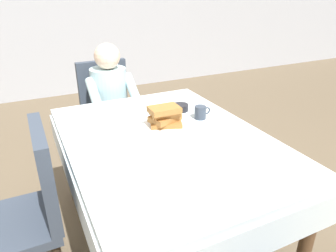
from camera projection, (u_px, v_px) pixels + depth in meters
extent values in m
plane|color=brown|center=(167.00, 235.00, 2.08)|extent=(14.00, 14.00, 0.00)
cube|color=silver|center=(167.00, 140.00, 1.78)|extent=(1.10, 1.50, 0.04)
cube|color=silver|center=(250.00, 245.00, 1.21)|extent=(1.10, 0.01, 0.18)
cube|color=silver|center=(126.00, 113.00, 2.45)|extent=(1.10, 0.01, 0.18)
cube|color=silver|center=(71.00, 180.00, 1.61)|extent=(0.01, 1.50, 0.18)
cube|color=silver|center=(242.00, 138.00, 2.05)|extent=(0.01, 1.50, 0.18)
cylinder|color=brown|center=(307.00, 241.00, 1.58)|extent=(0.07, 0.07, 0.70)
cylinder|color=brown|center=(71.00, 160.00, 2.30)|extent=(0.07, 0.07, 0.70)
cylinder|color=brown|center=(182.00, 136.00, 2.67)|extent=(0.07, 0.07, 0.70)
cube|color=#384251|center=(111.00, 121.00, 2.77)|extent=(0.44, 0.44, 0.05)
cube|color=#384251|center=(103.00, 87.00, 2.82)|extent=(0.44, 0.06, 0.48)
cylinder|color=#2D2319|center=(138.00, 148.00, 2.78)|extent=(0.04, 0.04, 0.40)
cylinder|color=#2D2319|center=(99.00, 157.00, 2.64)|extent=(0.04, 0.04, 0.40)
cylinder|color=#2D2319|center=(125.00, 132.00, 3.08)|extent=(0.04, 0.04, 0.40)
cylinder|color=#2D2319|center=(89.00, 139.00, 2.94)|extent=(0.04, 0.04, 0.40)
cylinder|color=silver|center=(110.00, 95.00, 2.64)|extent=(0.30, 0.30, 0.46)
sphere|color=beige|center=(107.00, 56.00, 2.49)|extent=(0.21, 0.21, 0.21)
cylinder|color=silver|center=(132.00, 89.00, 2.56)|extent=(0.08, 0.29, 0.23)
cylinder|color=silver|center=(94.00, 95.00, 2.44)|extent=(0.08, 0.29, 0.23)
cylinder|color=#383D51|center=(128.00, 149.00, 2.72)|extent=(0.10, 0.10, 0.45)
cylinder|color=#383D51|center=(111.00, 153.00, 2.65)|extent=(0.10, 0.10, 0.45)
cube|color=#384251|center=(12.00, 226.00, 1.56)|extent=(0.44, 0.44, 0.05)
cube|color=#384251|center=(45.00, 173.00, 1.53)|extent=(0.06, 0.44, 0.48)
cylinder|color=#2D2319|center=(52.00, 227.00, 1.88)|extent=(0.04, 0.04, 0.40)
cylinder|color=white|center=(165.00, 126.00, 1.90)|extent=(0.28, 0.28, 0.02)
cube|color=#A36B33|center=(166.00, 124.00, 1.88)|extent=(0.22, 0.18, 0.02)
cube|color=#A36B33|center=(165.00, 118.00, 1.88)|extent=(0.21, 0.17, 0.04)
cube|color=#A36B33|center=(165.00, 113.00, 1.88)|extent=(0.19, 0.14, 0.03)
cube|color=#A36B33|center=(164.00, 110.00, 1.84)|extent=(0.18, 0.13, 0.03)
cylinder|color=#333D4C|center=(200.00, 112.00, 2.01)|extent=(0.08, 0.08, 0.08)
torus|color=#333D4C|center=(207.00, 111.00, 2.03)|extent=(0.05, 0.01, 0.05)
cylinder|color=black|center=(181.00, 107.00, 2.15)|extent=(0.11, 0.11, 0.04)
cone|color=silver|center=(122.00, 120.00, 1.91)|extent=(0.08, 0.08, 0.07)
cube|color=silver|center=(138.00, 134.00, 1.81)|extent=(0.03, 0.18, 0.00)
cube|color=silver|center=(194.00, 122.00, 1.96)|extent=(0.02, 0.20, 0.00)
cube|color=silver|center=(185.00, 147.00, 1.66)|extent=(0.15, 0.02, 0.00)
cube|color=white|center=(130.00, 151.00, 1.62)|extent=(0.18, 0.13, 0.01)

